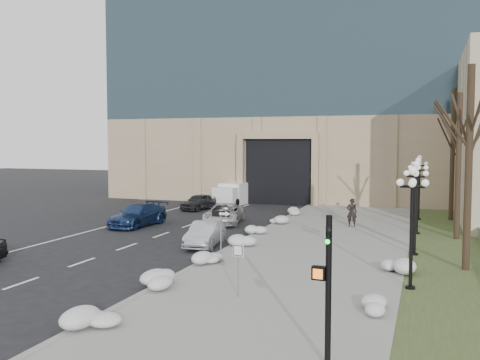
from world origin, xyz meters
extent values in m
plane|color=black|center=(0.00, 0.00, 0.00)|extent=(160.00, 160.00, 0.00)
cube|color=gray|center=(3.50, 14.00, 0.06)|extent=(9.00, 40.00, 0.12)
cube|color=gray|center=(-1.00, 14.00, 0.07)|extent=(0.30, 40.00, 0.14)
cube|color=#344422|center=(10.00, 14.00, 0.05)|extent=(4.00, 40.00, 0.10)
cube|color=tan|center=(-2.00, 42.00, 4.00)|extent=(40.00, 20.00, 8.00)
cube|color=black|center=(-4.00, 33.00, 3.00)|extent=(6.00, 2.50, 6.00)
cube|color=tan|center=(-4.00, 31.60, 6.30)|extent=(7.50, 0.60, 0.60)
cube|color=tan|center=(-7.50, 31.60, 3.00)|extent=(0.60, 0.60, 6.00)
cube|color=tan|center=(-0.50, 31.60, 3.00)|extent=(0.60, 0.60, 6.00)
imported|color=#AFB1B7|center=(-2.54, 11.56, 0.67)|extent=(1.96, 4.23, 1.34)
imported|color=navy|center=(-9.67, 16.63, 0.74)|extent=(2.45, 5.26, 1.49)
imported|color=silver|center=(-4.52, 19.57, 0.70)|extent=(3.22, 5.37, 1.40)
imported|color=#2A2B2F|center=(-9.30, 26.04, 0.67)|extent=(2.13, 4.13, 1.34)
imported|color=black|center=(4.18, 20.46, 1.06)|extent=(0.75, 0.57, 1.87)
cube|color=silver|center=(-7.83, 32.36, 0.98)|extent=(2.64, 5.08, 1.95)
cube|color=silver|center=(-8.13, 29.44, 0.88)|extent=(2.20, 1.76, 1.56)
cylinder|color=black|center=(-9.08, 29.74, 0.34)|extent=(0.31, 0.70, 0.68)
cylinder|color=black|center=(-7.14, 29.54, 0.34)|extent=(0.31, 0.70, 0.68)
cylinder|color=black|center=(-8.65, 33.91, 0.34)|extent=(0.31, 0.70, 0.68)
cylinder|color=black|center=(-6.71, 33.71, 0.34)|extent=(0.31, 0.70, 0.68)
cylinder|color=slate|center=(-0.41, 8.47, 1.19)|extent=(0.05, 0.05, 2.37)
cube|color=black|center=(-0.41, 8.47, 2.28)|extent=(0.87, 0.12, 0.29)
cube|color=white|center=(-0.27, 8.46, 2.28)|extent=(0.41, 0.05, 0.11)
cone|color=white|center=(-0.05, 8.48, 2.28)|extent=(0.22, 0.25, 0.24)
cylinder|color=slate|center=(2.50, 2.75, 0.99)|extent=(0.05, 0.05, 1.98)
cube|color=white|center=(2.50, 2.75, 1.80)|extent=(0.43, 0.12, 0.43)
cube|color=black|center=(2.49, 2.73, 1.80)|extent=(0.37, 0.08, 0.38)
cube|color=white|center=(2.49, 2.72, 1.80)|extent=(0.32, 0.07, 0.32)
cylinder|color=black|center=(6.57, -2.11, 1.94)|extent=(0.16, 0.16, 3.89)
imported|color=black|center=(6.57, -2.11, 3.21)|extent=(0.21, 0.88, 0.18)
sphere|color=#19E533|center=(6.56, -2.25, 3.26)|extent=(0.12, 0.12, 0.12)
cube|color=black|center=(6.33, -2.09, 2.43)|extent=(0.35, 0.22, 0.34)
cube|color=orange|center=(6.32, -2.20, 2.43)|extent=(0.24, 0.04, 0.24)
ellipsoid|color=silver|center=(-0.58, -1.81, 0.30)|extent=(1.10, 1.60, 0.36)
ellipsoid|color=silver|center=(-0.88, 2.96, 0.30)|extent=(1.10, 1.60, 0.36)
ellipsoid|color=silver|center=(-0.43, 7.38, 0.30)|extent=(1.10, 1.60, 0.36)
ellipsoid|color=silver|center=(-0.51, 11.67, 0.30)|extent=(1.10, 1.60, 0.36)
ellipsoid|color=silver|center=(-0.86, 15.81, 0.30)|extent=(1.10, 1.60, 0.36)
ellipsoid|color=silver|center=(-0.64, 20.33, 0.30)|extent=(1.10, 1.60, 0.36)
ellipsoid|color=silver|center=(-0.60, 24.68, 0.30)|extent=(1.10, 1.60, 0.36)
ellipsoid|color=silver|center=(7.53, 2.56, 0.30)|extent=(1.10, 1.60, 0.36)
ellipsoid|color=silver|center=(7.74, 8.60, 0.30)|extent=(1.10, 1.60, 0.36)
cylinder|color=black|center=(8.30, 6.00, 0.10)|extent=(0.36, 0.36, 0.20)
cylinder|color=black|center=(8.30, 6.00, 2.00)|extent=(0.14, 0.14, 4.00)
cylinder|color=black|center=(8.30, 6.00, 4.00)|extent=(0.10, 0.90, 0.10)
cylinder|color=black|center=(8.30, 6.00, 4.00)|extent=(0.90, 0.10, 0.10)
sphere|color=white|center=(8.30, 6.00, 4.60)|extent=(0.32, 0.32, 0.32)
sphere|color=white|center=(8.75, 6.00, 4.15)|extent=(0.28, 0.28, 0.28)
sphere|color=white|center=(7.85, 6.00, 4.15)|extent=(0.28, 0.28, 0.28)
sphere|color=white|center=(8.30, 6.45, 4.15)|extent=(0.28, 0.28, 0.28)
sphere|color=white|center=(8.30, 5.55, 4.15)|extent=(0.28, 0.28, 0.28)
cylinder|color=black|center=(8.30, 12.50, 0.10)|extent=(0.36, 0.36, 0.20)
cylinder|color=black|center=(8.30, 12.50, 2.00)|extent=(0.14, 0.14, 4.00)
cylinder|color=black|center=(8.30, 12.50, 4.00)|extent=(0.10, 0.90, 0.10)
cylinder|color=black|center=(8.30, 12.50, 4.00)|extent=(0.90, 0.10, 0.10)
sphere|color=white|center=(8.30, 12.50, 4.60)|extent=(0.32, 0.32, 0.32)
sphere|color=white|center=(8.75, 12.50, 4.15)|extent=(0.28, 0.28, 0.28)
sphere|color=white|center=(7.85, 12.50, 4.15)|extent=(0.28, 0.28, 0.28)
sphere|color=white|center=(8.30, 12.95, 4.15)|extent=(0.28, 0.28, 0.28)
sphere|color=white|center=(8.30, 12.05, 4.15)|extent=(0.28, 0.28, 0.28)
cylinder|color=black|center=(8.30, 19.00, 0.10)|extent=(0.36, 0.36, 0.20)
cylinder|color=black|center=(8.30, 19.00, 2.00)|extent=(0.14, 0.14, 4.00)
cylinder|color=black|center=(8.30, 19.00, 4.00)|extent=(0.10, 0.90, 0.10)
cylinder|color=black|center=(8.30, 19.00, 4.00)|extent=(0.90, 0.10, 0.10)
sphere|color=white|center=(8.30, 19.00, 4.60)|extent=(0.32, 0.32, 0.32)
sphere|color=white|center=(8.75, 19.00, 4.15)|extent=(0.28, 0.28, 0.28)
sphere|color=white|center=(7.85, 19.00, 4.15)|extent=(0.28, 0.28, 0.28)
sphere|color=white|center=(8.30, 19.45, 4.15)|extent=(0.28, 0.28, 0.28)
sphere|color=white|center=(8.30, 18.55, 4.15)|extent=(0.28, 0.28, 0.28)
cylinder|color=black|center=(8.30, 25.50, 0.10)|extent=(0.36, 0.36, 0.20)
cylinder|color=black|center=(8.30, 25.50, 2.00)|extent=(0.14, 0.14, 4.00)
cylinder|color=black|center=(8.30, 25.50, 4.00)|extent=(0.10, 0.90, 0.10)
cylinder|color=black|center=(8.30, 25.50, 4.00)|extent=(0.90, 0.10, 0.10)
sphere|color=white|center=(8.30, 25.50, 4.60)|extent=(0.32, 0.32, 0.32)
sphere|color=white|center=(8.75, 25.50, 4.15)|extent=(0.28, 0.28, 0.28)
sphere|color=white|center=(7.85, 25.50, 4.15)|extent=(0.28, 0.28, 0.28)
sphere|color=white|center=(8.30, 25.95, 4.15)|extent=(0.28, 0.28, 0.28)
sphere|color=white|center=(8.30, 25.05, 4.15)|extent=(0.28, 0.28, 0.28)
cylinder|color=black|center=(10.50, 10.00, 4.50)|extent=(0.32, 0.32, 9.00)
cylinder|color=black|center=(10.50, 18.00, 4.25)|extent=(0.32, 0.32, 8.50)
cylinder|color=black|center=(10.50, 26.00, 4.75)|extent=(0.32, 0.32, 9.50)
camera|label=1|loc=(8.79, -15.02, 5.65)|focal=40.00mm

